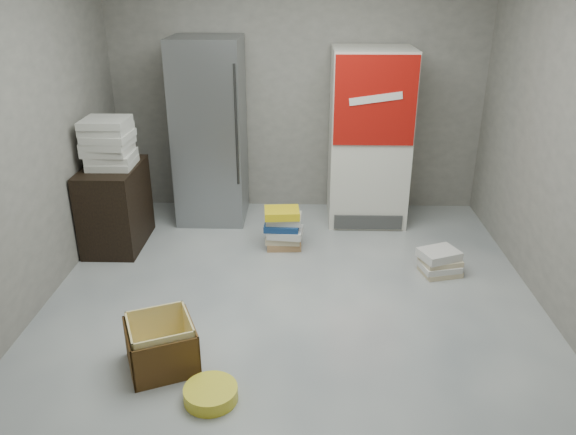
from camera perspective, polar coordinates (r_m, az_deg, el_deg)
The scene contains 10 objects.
ground at distance 4.31m, azimuth 0.34°, elevation -11.12°, with size 5.00×5.00×0.00m, color #BABBB6.
room_shell at distance 3.61m, azimuth 0.41°, elevation 13.15°, with size 4.04×5.04×2.82m.
steel_fridge at distance 5.95m, azimuth -7.92°, elevation 8.63°, with size 0.70×0.72×1.90m.
coke_cooler at distance 5.92m, azimuth 8.22°, elevation 8.06°, with size 0.80×0.73×1.80m.
wood_shelf at distance 5.65m, azimuth -17.11°, elevation 1.11°, with size 0.50×0.80×0.80m, color black.
supply_box_stack at distance 5.45m, azimuth -17.77°, elevation 7.23°, with size 0.43×0.44×0.45m.
phonebook_stack_main at distance 5.40m, azimuth -0.48°, elevation -1.10°, with size 0.38×0.31×0.41m.
phonebook_stack_side at distance 5.15m, azimuth 15.15°, elevation -4.39°, with size 0.41×0.36×0.22m.
cardboard_box at distance 3.95m, azimuth -12.72°, elevation -12.76°, with size 0.57×0.57×0.35m.
bucket_lid at distance 3.69m, azimuth -7.85°, elevation -17.31°, with size 0.34×0.34×0.09m, color yellow.
Camera 1 is at (0.08, -3.55, 2.43)m, focal length 35.00 mm.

